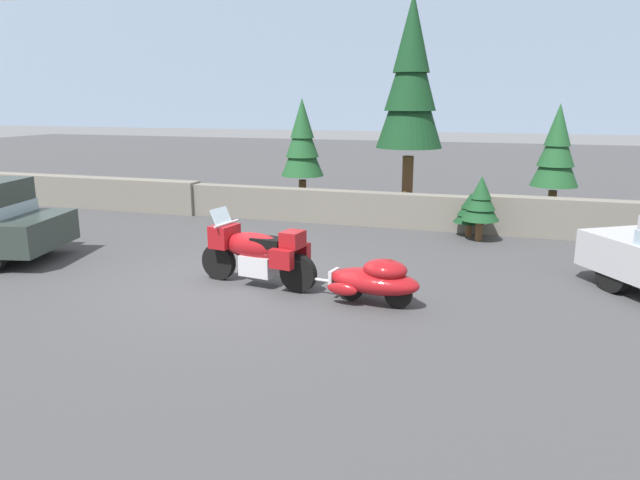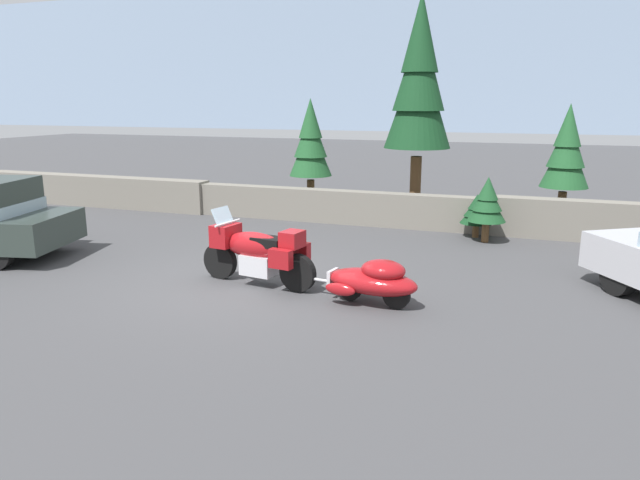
{
  "view_description": "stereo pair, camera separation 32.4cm",
  "coord_description": "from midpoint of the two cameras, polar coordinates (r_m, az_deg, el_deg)",
  "views": [
    {
      "loc": [
        4.54,
        -9.01,
        3.17
      ],
      "look_at": [
        1.51,
        0.32,
        0.85
      ],
      "focal_mm": 32.89,
      "sensor_mm": 36.0,
      "label": 1
    },
    {
      "loc": [
        4.84,
        -8.91,
        3.17
      ],
      "look_at": [
        1.51,
        0.32,
        0.85
      ],
      "focal_mm": 32.89,
      "sensor_mm": 36.0,
      "label": 2
    }
  ],
  "objects": [
    {
      "name": "pine_tree_far_right",
      "position": [
        17.11,
        -2.29,
        9.55
      ],
      "size": [
        1.24,
        1.24,
        3.29
      ],
      "color": "brown",
      "rests_on": "ground"
    },
    {
      "name": "stone_guard_wall",
      "position": [
        15.79,
        -0.98,
        3.42
      ],
      "size": [
        24.0,
        0.58,
        0.95
      ],
      "color": "slate",
      "rests_on": "ground"
    },
    {
      "name": "distant_ridgeline",
      "position": [
        104.92,
        15.99,
        15.43
      ],
      "size": [
        240.0,
        80.0,
        16.0
      ],
      "primitive_type": "cube",
      "color": "#7F93AD",
      "rests_on": "ground"
    },
    {
      "name": "pine_sapling_near",
      "position": [
        13.98,
        14.74,
        3.72
      ],
      "size": [
        0.87,
        0.87,
        1.52
      ],
      "color": "brown",
      "rests_on": "ground"
    },
    {
      "name": "touring_motorcycle",
      "position": [
        10.33,
        -7.11,
        -1.09
      ],
      "size": [
        2.3,
        0.95,
        1.33
      ],
      "color": "black",
      "rests_on": "ground"
    },
    {
      "name": "ground_plane",
      "position": [
        10.6,
        -9.22,
        -4.28
      ],
      "size": [
        80.0,
        80.0,
        0.0
      ],
      "primitive_type": "plane",
      "color": "#424244"
    },
    {
      "name": "pine_sapling_farther",
      "position": [
        14.47,
        13.78,
        2.9
      ],
      "size": [
        0.78,
        0.78,
        1.05
      ],
      "color": "brown",
      "rests_on": "ground"
    },
    {
      "name": "pine_tree_secondary",
      "position": [
        16.38,
        21.51,
        8.17
      ],
      "size": [
        1.21,
        1.21,
        3.14
      ],
      "color": "brown",
      "rests_on": "ground"
    },
    {
      "name": "pine_tree_tall",
      "position": [
        16.33,
        8.26,
        15.15
      ],
      "size": [
        1.79,
        1.79,
        5.97
      ],
      "color": "brown",
      "rests_on": "ground"
    },
    {
      "name": "car_shaped_trailer",
      "position": [
        9.37,
        4.35,
        -3.85
      ],
      "size": [
        2.23,
        0.93,
        0.76
      ],
      "color": "black",
      "rests_on": "ground"
    }
  ]
}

